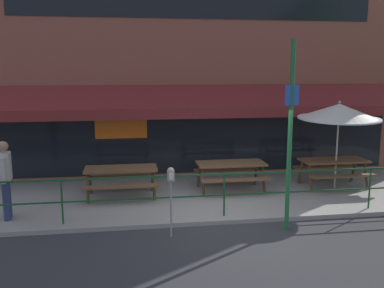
{
  "coord_description": "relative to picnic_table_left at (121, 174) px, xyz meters",
  "views": [
    {
      "loc": [
        -2.06,
        -8.54,
        3.31
      ],
      "look_at": [
        -0.52,
        1.6,
        1.5
      ],
      "focal_mm": 40.0,
      "sensor_mm": 36.0,
      "label": 1
    }
  ],
  "objects": [
    {
      "name": "picnic_table_left",
      "position": [
        0.0,
        0.0,
        0.0
      ],
      "size": [
        1.8,
        1.42,
        0.76
      ],
      "color": "brown",
      "rests_on": "patio_deck"
    },
    {
      "name": "patio_umbrella_right",
      "position": [
        5.74,
        -0.01,
        1.47
      ],
      "size": [
        2.14,
        2.14,
        2.38
      ],
      "color": "#B7B2A8",
      "rests_on": "patio_deck"
    },
    {
      "name": "picnic_table_right",
      "position": [
        5.74,
        0.13,
        0.0
      ],
      "size": [
        1.8,
        1.42,
        0.76
      ],
      "color": "brown",
      "rests_on": "patio_deck"
    },
    {
      "name": "street_sign_pole",
      "position": [
        3.41,
        -2.49,
        1.29
      ],
      "size": [
        0.28,
        0.09,
        3.88
      ],
      "color": "#1E6033",
      "rests_on": "ground"
    },
    {
      "name": "patio_deck",
      "position": [
        2.25,
        -0.04,
        -0.66
      ],
      "size": [
        15.0,
        4.0,
        0.1
      ],
      "primitive_type": "cube",
      "color": "gray",
      "rests_on": "ground"
    },
    {
      "name": "patio_railing",
      "position": [
        2.25,
        -1.74,
        0.09
      ],
      "size": [
        13.84,
        0.04,
        0.97
      ],
      "color": "#194723",
      "rests_on": "patio_deck"
    },
    {
      "name": "parking_meter_near",
      "position": [
        1.0,
        -2.52,
        0.44
      ],
      "size": [
        0.15,
        0.16,
        1.42
      ],
      "color": "gray",
      "rests_on": "ground"
    },
    {
      "name": "pedestrian_walking",
      "position": [
        -2.42,
        -1.24,
        0.35
      ],
      "size": [
        0.29,
        0.62,
        1.71
      ],
      "color": "navy",
      "rests_on": "patio_deck"
    },
    {
      "name": "ground_plane",
      "position": [
        2.25,
        -2.04,
        -0.71
      ],
      "size": [
        120.0,
        120.0,
        0.0
      ],
      "primitive_type": "plane",
      "color": "#2D2D30"
    },
    {
      "name": "restaurant_building",
      "position": [
        2.25,
        2.18,
        3.13
      ],
      "size": [
        15.0,
        1.6,
        7.74
      ],
      "color": "brown",
      "rests_on": "ground"
    },
    {
      "name": "picnic_table_centre",
      "position": [
        2.87,
        0.18,
        0.0
      ],
      "size": [
        1.8,
        1.42,
        0.76
      ],
      "color": "brown",
      "rests_on": "patio_deck"
    }
  ]
}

